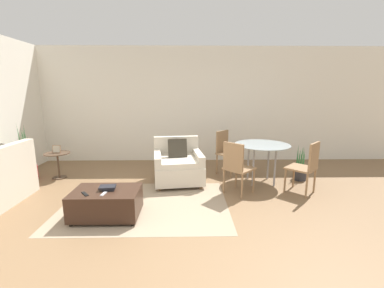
{
  "coord_description": "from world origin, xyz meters",
  "views": [
    {
      "loc": [
        0.13,
        -2.72,
        1.71
      ],
      "look_at": [
        0.22,
        1.93,
        0.75
      ],
      "focal_mm": 24.0,
      "sensor_mm": 36.0,
      "label": 1
    }
  ],
  "objects_px": {
    "dining_table": "(262,149)",
    "dining_chair_far_left": "(226,149)",
    "dining_chair_near_right": "(307,164)",
    "book_stack": "(108,188)",
    "armchair": "(178,165)",
    "picture_frame": "(57,149)",
    "dining_chair_near_left": "(236,165)",
    "tv_remote_primary": "(104,194)",
    "potted_plant": "(27,166)",
    "ottoman": "(107,202)",
    "tv_remote_secondary": "(85,194)",
    "side_table": "(58,160)",
    "potted_plant_small": "(300,170)"
  },
  "relations": [
    {
      "from": "book_stack",
      "to": "dining_chair_near_right",
      "type": "relative_size",
      "value": 0.26
    },
    {
      "from": "tv_remote_secondary",
      "to": "dining_chair_near_right",
      "type": "distance_m",
      "value": 3.45
    },
    {
      "from": "tv_remote_primary",
      "to": "book_stack",
      "type": "bearing_deg",
      "value": 85.03
    },
    {
      "from": "armchair",
      "to": "tv_remote_secondary",
      "type": "relative_size",
      "value": 6.57
    },
    {
      "from": "dining_chair_near_right",
      "to": "picture_frame",
      "type": "bearing_deg",
      "value": 168.84
    },
    {
      "from": "potted_plant",
      "to": "dining_chair_near_right",
      "type": "xyz_separation_m",
      "value": [
        5.12,
        -0.81,
        0.25
      ]
    },
    {
      "from": "armchair",
      "to": "potted_plant_small",
      "type": "height_order",
      "value": "armchair"
    },
    {
      "from": "picture_frame",
      "to": "dining_chair_near_left",
      "type": "relative_size",
      "value": 0.18
    },
    {
      "from": "ottoman",
      "to": "dining_table",
      "type": "bearing_deg",
      "value": 28.02
    },
    {
      "from": "ottoman",
      "to": "dining_chair_far_left",
      "type": "height_order",
      "value": "dining_chair_far_left"
    },
    {
      "from": "armchair",
      "to": "picture_frame",
      "type": "xyz_separation_m",
      "value": [
        -2.39,
        0.26,
        0.27
      ]
    },
    {
      "from": "dining_table",
      "to": "ottoman",
      "type": "bearing_deg",
      "value": -151.98
    },
    {
      "from": "picture_frame",
      "to": "dining_chair_near_left",
      "type": "distance_m",
      "value": 3.5
    },
    {
      "from": "tv_remote_secondary",
      "to": "dining_chair_near_right",
      "type": "relative_size",
      "value": 0.17
    },
    {
      "from": "armchair",
      "to": "potted_plant_small",
      "type": "bearing_deg",
      "value": 1.87
    },
    {
      "from": "tv_remote_secondary",
      "to": "side_table",
      "type": "bearing_deg",
      "value": 124.54
    },
    {
      "from": "armchair",
      "to": "potted_plant_small",
      "type": "distance_m",
      "value": 2.4
    },
    {
      "from": "picture_frame",
      "to": "dining_chair_near_right",
      "type": "relative_size",
      "value": 0.18
    },
    {
      "from": "potted_plant",
      "to": "potted_plant_small",
      "type": "bearing_deg",
      "value": -0.96
    },
    {
      "from": "armchair",
      "to": "dining_chair_near_right",
      "type": "bearing_deg",
      "value": -16.5
    },
    {
      "from": "book_stack",
      "to": "dining_chair_far_left",
      "type": "bearing_deg",
      "value": 45.1
    },
    {
      "from": "book_stack",
      "to": "dining_chair_near_right",
      "type": "distance_m",
      "value": 3.16
    },
    {
      "from": "ottoman",
      "to": "book_stack",
      "type": "xyz_separation_m",
      "value": [
        0.03,
        0.02,
        0.2
      ]
    },
    {
      "from": "tv_remote_primary",
      "to": "tv_remote_secondary",
      "type": "height_order",
      "value": "same"
    },
    {
      "from": "tv_remote_secondary",
      "to": "potted_plant_small",
      "type": "xyz_separation_m",
      "value": [
        3.56,
        1.61,
        -0.2
      ]
    },
    {
      "from": "potted_plant_small",
      "to": "picture_frame",
      "type": "bearing_deg",
      "value": 177.85
    },
    {
      "from": "dining_table",
      "to": "dining_chair_far_left",
      "type": "relative_size",
      "value": 1.13
    },
    {
      "from": "ottoman",
      "to": "potted_plant",
      "type": "distance_m",
      "value": 2.56
    },
    {
      "from": "dining_chair_near_left",
      "to": "armchair",
      "type": "bearing_deg",
      "value": 147.1
    },
    {
      "from": "dining_chair_near_right",
      "to": "side_table",
      "type": "bearing_deg",
      "value": 168.84
    },
    {
      "from": "ottoman",
      "to": "picture_frame",
      "type": "bearing_deg",
      "value": 131.43
    },
    {
      "from": "ottoman",
      "to": "tv_remote_secondary",
      "type": "xyz_separation_m",
      "value": [
        -0.23,
        -0.14,
        0.18
      ]
    },
    {
      "from": "tv_remote_secondary",
      "to": "potted_plant",
      "type": "relative_size",
      "value": 0.14
    },
    {
      "from": "tv_remote_primary",
      "to": "tv_remote_secondary",
      "type": "relative_size",
      "value": 0.89
    },
    {
      "from": "armchair",
      "to": "tv_remote_primary",
      "type": "height_order",
      "value": "armchair"
    },
    {
      "from": "book_stack",
      "to": "side_table",
      "type": "distance_m",
      "value": 2.21
    },
    {
      "from": "ottoman",
      "to": "side_table",
      "type": "height_order",
      "value": "side_table"
    },
    {
      "from": "dining_chair_near_right",
      "to": "book_stack",
      "type": "bearing_deg",
      "value": -166.59
    },
    {
      "from": "book_stack",
      "to": "potted_plant",
      "type": "height_order",
      "value": "potted_plant"
    },
    {
      "from": "book_stack",
      "to": "dining_table",
      "type": "height_order",
      "value": "dining_table"
    },
    {
      "from": "armchair",
      "to": "tv_remote_secondary",
      "type": "xyz_separation_m",
      "value": [
        -1.16,
        -1.53,
        0.06
      ]
    },
    {
      "from": "book_stack",
      "to": "tv_remote_primary",
      "type": "bearing_deg",
      "value": -94.97
    },
    {
      "from": "potted_plant",
      "to": "dining_chair_far_left",
      "type": "distance_m",
      "value": 3.98
    },
    {
      "from": "dining_chair_near_left",
      "to": "book_stack",
      "type": "bearing_deg",
      "value": -158.9
    },
    {
      "from": "dining_table",
      "to": "dining_chair_far_left",
      "type": "distance_m",
      "value": 0.84
    },
    {
      "from": "dining_chair_near_left",
      "to": "side_table",
      "type": "bearing_deg",
      "value": 165.12
    },
    {
      "from": "tv_remote_primary",
      "to": "potted_plant_small",
      "type": "relative_size",
      "value": 0.2
    },
    {
      "from": "side_table",
      "to": "tv_remote_secondary",
      "type": "bearing_deg",
      "value": -55.46
    },
    {
      "from": "potted_plant",
      "to": "picture_frame",
      "type": "relative_size",
      "value": 7.17
    },
    {
      "from": "book_stack",
      "to": "tv_remote_primary",
      "type": "distance_m",
      "value": 0.16
    }
  ]
}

